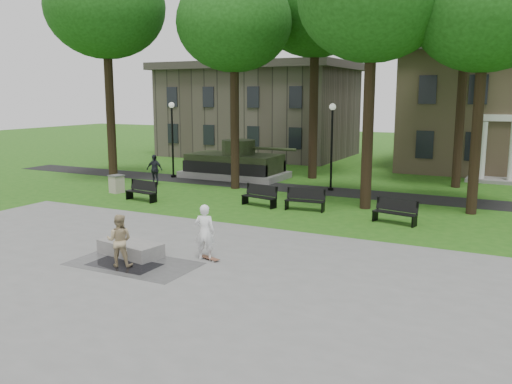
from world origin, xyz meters
TOP-DOWN VIEW (x-y plane):
  - ground at (0.00, 0.00)m, footprint 120.00×120.00m
  - plaza at (0.00, -5.00)m, footprint 22.00×16.00m
  - footpath at (0.00, 12.00)m, footprint 44.00×2.60m
  - building_left at (-11.00, 26.50)m, footprint 15.00×10.00m
  - tree_0 at (-12.00, 9.00)m, footprint 6.80×6.80m
  - tree_1 at (-4.50, 10.50)m, footprint 6.20×6.20m
  - tree_3 at (8.00, 9.50)m, footprint 6.00×6.00m
  - tree_4 at (-2.00, 16.00)m, footprint 7.20×7.20m
  - tree_5 at (6.50, 16.50)m, footprint 6.40×6.40m
  - lamp_left at (-10.00, 12.30)m, footprint 0.36×0.36m
  - lamp_mid at (0.50, 12.30)m, footprint 0.36×0.36m
  - tank_monument at (-6.46, 14.00)m, footprint 7.45×3.40m
  - puddle at (-0.80, -3.22)m, footprint 2.20×1.20m
  - concrete_block at (-1.28, -2.33)m, footprint 2.34×1.36m
  - skateboard at (1.29, -1.59)m, footprint 0.80×0.43m
  - skateboarder at (1.15, -1.62)m, footprint 0.74×0.59m
  - friend_watching at (-0.81, -3.37)m, footprint 0.96×0.87m
  - pedestrian_walker at (-9.34, 9.52)m, footprint 1.06×0.50m
  - park_bench_0 at (-6.89, 5.30)m, footprint 1.85×0.79m
  - park_bench_1 at (-1.09, 6.76)m, footprint 1.85×0.88m
  - park_bench_2 at (1.20, 6.82)m, footprint 1.84×0.71m
  - park_bench_3 at (5.40, 6.12)m, footprint 1.85×0.88m
  - trash_bin at (-9.51, 6.43)m, footprint 0.78×0.78m

SIDE VIEW (x-z plane):
  - ground at x=0.00m, z-range 0.00..0.00m
  - footpath at x=0.00m, z-range 0.00..0.01m
  - plaza at x=0.00m, z-range 0.00..0.02m
  - puddle at x=-0.80m, z-range 0.02..0.02m
  - skateboard at x=1.29m, z-range 0.02..0.09m
  - concrete_block at x=-1.28m, z-range 0.02..0.47m
  - trash_bin at x=-9.51m, z-range 0.01..0.97m
  - park_bench_0 at x=-6.89m, z-range 0.02..1.02m
  - park_bench_1 at x=-1.09m, z-range 0.02..1.02m
  - park_bench_2 at x=1.20m, z-range 0.02..1.02m
  - park_bench_3 at x=5.40m, z-range 0.02..1.02m
  - friend_watching at x=-0.81m, z-range 0.02..1.64m
  - tank_monument at x=-6.46m, z-range -0.34..2.06m
  - pedestrian_walker at x=-9.34m, z-range 0.00..1.77m
  - skateboarder at x=1.15m, z-range 0.02..1.81m
  - lamp_left at x=-10.00m, z-range 0.43..5.16m
  - lamp_mid at x=0.50m, z-range 0.43..5.16m
  - building_left at x=-11.00m, z-range 0.00..7.20m
  - tree_3 at x=8.00m, z-range 3.00..14.19m
  - tree_1 at x=-4.50m, z-range 3.14..14.77m
  - tree_5 at x=6.50m, z-range 3.45..15.89m
  - tree_0 at x=-12.00m, z-range 3.54..16.51m
  - tree_4 at x=-2.00m, z-range 3.64..17.14m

